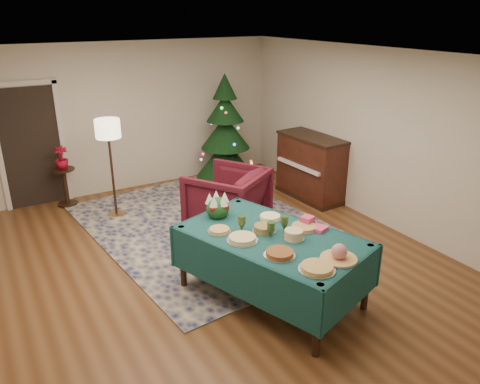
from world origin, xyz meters
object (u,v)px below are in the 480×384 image
christmas_tree (225,134)px  floor_lamp (108,135)px  piano (311,168)px  gift_box (307,221)px  potted_plant (62,163)px  armchair (227,197)px  side_table (66,187)px  buffet_table (272,248)px

christmas_tree → floor_lamp: bearing=-167.0°
floor_lamp → christmas_tree: christmas_tree is taller
floor_lamp → christmas_tree: size_ratio=0.77×
floor_lamp → piano: bearing=-16.7°
gift_box → potted_plant: bearing=116.0°
armchair → piano: 1.98m
gift_box → christmas_tree: (0.98, 3.82, 0.07)m
christmas_tree → piano: christmas_tree is taller
armchair → potted_plant: bearing=-81.1°
side_table → piano: bearing=-25.2°
buffet_table → floor_lamp: bearing=105.1°
armchair → floor_lamp: bearing=-78.3°
gift_box → side_table: (-2.02, 4.12, -0.55)m
buffet_table → christmas_tree: (1.49, 3.85, 0.29)m
buffet_table → gift_box: bearing=2.3°
floor_lamp → piano: 3.52m
armchair → potted_plant: armchair is taller
floor_lamp → side_table: (-0.61, 0.85, -1.05)m
side_table → armchair: bearing=-49.0°
armchair → floor_lamp: floor_lamp is taller
potted_plant → buffet_table: bearing=-70.1°
christmas_tree → gift_box: bearing=-104.4°
piano → buffet_table: bearing=-136.0°
gift_box → christmas_tree: 3.95m
floor_lamp → piano: size_ratio=1.20×
side_table → potted_plant: potted_plant is taller
armchair → christmas_tree: (1.04, 1.95, 0.41)m
buffet_table → gift_box: gift_box is taller
piano → side_table: bearing=154.8°
gift_box → armchair: (-0.06, 1.87, -0.34)m
gift_box → side_table: bearing=116.0°
buffet_table → armchair: (0.46, 1.89, -0.12)m
potted_plant → christmas_tree: 3.01m
potted_plant → piano: size_ratio=0.29×
christmas_tree → piano: 1.82m
gift_box → potted_plant: gift_box is taller
potted_plant → side_table: bearing=0.0°
floor_lamp → buffet_table: bearing=-74.9°
floor_lamp → potted_plant: 1.20m
side_table → buffet_table: bearing=-70.1°
armchair → side_table: armchair is taller
piano → armchair: bearing=-167.8°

